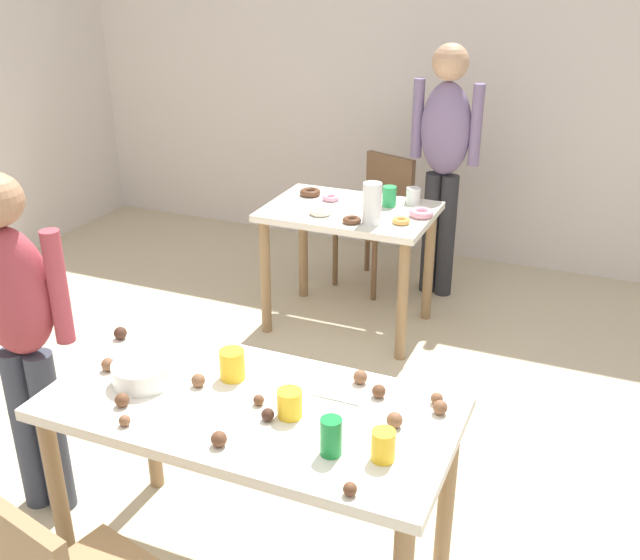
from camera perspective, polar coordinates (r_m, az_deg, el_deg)
name	(u,v)px	position (r m, az deg, el deg)	size (l,w,h in m)	color
ground_plane	(299,542)	(3.10, -1.61, -19.40)	(6.40, 6.40, 0.00)	beige
wall_back	(490,79)	(5.38, 12.86, 14.73)	(6.40, 0.10, 2.60)	silver
dining_table_near	(250,428)	(2.58, -5.34, -11.16)	(1.38, 0.68, 0.75)	silver
dining_table_far	(349,229)	(4.36, 2.26, 3.90)	(0.96, 0.66, 0.75)	silver
chair_far_table	(379,213)	(5.02, 4.54, 5.11)	(0.51, 0.51, 0.87)	brown
person_girl_near	(19,323)	(3.01, -22.03, -3.08)	(0.46, 0.25, 1.43)	#383D4C
person_adult_far	(444,149)	(4.76, 9.49, 9.81)	(0.46, 0.24, 1.61)	#28282D
mixing_bowl	(142,373)	(2.67, -13.42, -6.93)	(0.21, 0.21, 0.07)	white
soda_can	(331,437)	(2.25, 0.85, -11.87)	(0.07, 0.07, 0.12)	#198438
fork_near	(337,399)	(2.52, 1.30, -9.09)	(0.17, 0.02, 0.01)	silver
cup_near_0	(383,445)	(2.25, 4.86, -12.47)	(0.07, 0.07, 0.10)	yellow
cup_near_1	(290,404)	(2.42, -2.33, -9.41)	(0.08, 0.08, 0.09)	yellow
cup_near_2	(232,365)	(2.63, -6.72, -6.43)	(0.09, 0.09, 0.11)	yellow
cake_ball_0	(437,398)	(2.52, 8.91, -8.93)	(0.04, 0.04, 0.04)	brown
cake_ball_1	(440,407)	(2.47, 9.16, -9.58)	(0.05, 0.05, 0.05)	brown
cake_ball_2	(198,380)	(2.61, -9.29, -7.57)	(0.05, 0.05, 0.05)	brown
cake_ball_3	(120,334)	(2.97, -15.04, -3.97)	(0.05, 0.05, 0.05)	#3D2319
cake_ball_4	(379,391)	(2.53, 4.52, -8.45)	(0.05, 0.05, 0.05)	brown
cake_ball_5	(125,420)	(2.47, -14.70, -10.34)	(0.04, 0.04, 0.04)	brown
cake_ball_6	(259,400)	(2.50, -4.71, -9.12)	(0.04, 0.04, 0.04)	brown
cake_ball_7	(108,364)	(2.77, -15.88, -6.22)	(0.05, 0.05, 0.05)	brown
cake_ball_8	(230,356)	(2.75, -6.89, -5.82)	(0.04, 0.04, 0.04)	#3D2319
cake_ball_9	(268,415)	(2.42, -4.01, -10.22)	(0.04, 0.04, 0.04)	#3D2319
cake_ball_10	(395,420)	(2.39, 5.72, -10.60)	(0.05, 0.05, 0.05)	brown
cake_ball_11	(360,377)	(2.60, 3.09, -7.40)	(0.05, 0.05, 0.05)	brown
cake_ball_12	(122,400)	(2.56, -14.89, -8.85)	(0.05, 0.05, 0.05)	brown
cake_ball_13	(350,489)	(2.13, 2.31, -15.67)	(0.04, 0.04, 0.04)	brown
cake_ball_14	(219,439)	(2.32, -7.73, -11.94)	(0.05, 0.05, 0.05)	brown
pitcher_far	(372,203)	(4.05, 4.00, 5.86)	(0.10, 0.10, 0.23)	white
cup_far_0	(389,196)	(4.36, 5.32, 6.38)	(0.08, 0.08, 0.12)	green
cup_far_1	(413,195)	(4.43, 7.14, 6.43)	(0.08, 0.08, 0.09)	white
donut_far_0	(320,211)	(4.21, 0.04, 5.26)	(0.13, 0.13, 0.04)	white
donut_far_1	(310,192)	(4.54, -0.76, 6.71)	(0.13, 0.13, 0.04)	brown
donut_far_2	(421,213)	(4.21, 7.75, 5.09)	(0.14, 0.14, 0.04)	pink
donut_far_3	(352,220)	(4.08, 2.44, 4.59)	(0.10, 0.10, 0.03)	brown
donut_far_4	(331,198)	(4.45, 0.82, 6.29)	(0.10, 0.10, 0.03)	pink
donut_far_5	(401,221)	(4.09, 6.22, 4.52)	(0.10, 0.10, 0.03)	gold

